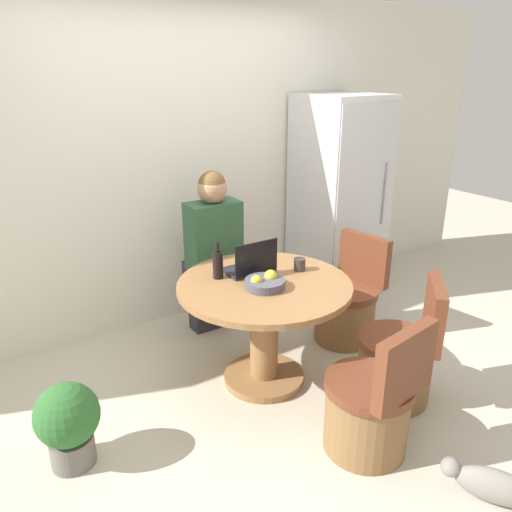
% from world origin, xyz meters
% --- Properties ---
extents(ground_plane, '(12.00, 12.00, 0.00)m').
position_xyz_m(ground_plane, '(0.00, 0.00, 0.00)').
color(ground_plane, beige).
extents(wall_back, '(7.00, 0.06, 2.60)m').
position_xyz_m(wall_back, '(0.00, 1.47, 1.30)').
color(wall_back, silver).
rests_on(wall_back, ground_plane).
extents(refrigerator, '(0.68, 0.70, 1.82)m').
position_xyz_m(refrigerator, '(1.41, 1.08, 0.91)').
color(refrigerator, silver).
rests_on(refrigerator, ground_plane).
extents(dining_table, '(1.13, 1.13, 0.74)m').
position_xyz_m(dining_table, '(0.02, 0.21, 0.51)').
color(dining_table, olive).
rests_on(dining_table, ground_plane).
extents(chair_near_right_corner, '(0.57, 0.57, 0.83)m').
position_xyz_m(chair_near_right_corner, '(0.63, -0.42, 0.27)').
color(chair_near_right_corner, brown).
rests_on(chair_near_right_corner, ground_plane).
extents(chair_near_camera, '(0.50, 0.51, 0.83)m').
position_xyz_m(chair_near_camera, '(0.14, -0.66, 0.27)').
color(chair_near_camera, brown).
rests_on(chair_near_camera, ground_plane).
extents(chair_right_side, '(0.51, 0.50, 0.83)m').
position_xyz_m(chair_right_side, '(0.89, 0.34, 0.27)').
color(chair_right_side, brown).
rests_on(chair_right_side, ground_plane).
extents(person_seated, '(0.40, 0.37, 1.33)m').
position_xyz_m(person_seated, '(0.05, 0.99, 0.74)').
color(person_seated, '#2D2D38').
rests_on(person_seated, ground_plane).
extents(laptop, '(0.32, 0.23, 0.24)m').
position_xyz_m(laptop, '(0.03, 0.39, 0.79)').
color(laptop, '#232328').
rests_on(laptop, dining_table).
extents(fruit_bowl, '(0.25, 0.25, 0.10)m').
position_xyz_m(fruit_bowl, '(-0.02, 0.14, 0.77)').
color(fruit_bowl, '#4C4C56').
rests_on(fruit_bowl, dining_table).
extents(coffee_cup, '(0.08, 0.08, 0.08)m').
position_xyz_m(coffee_cup, '(0.33, 0.25, 0.78)').
color(coffee_cup, '#383333').
rests_on(coffee_cup, dining_table).
extents(bottle, '(0.07, 0.07, 0.25)m').
position_xyz_m(bottle, '(-0.19, 0.44, 0.84)').
color(bottle, black).
rests_on(bottle, dining_table).
extents(cat, '(0.31, 0.46, 0.19)m').
position_xyz_m(cat, '(0.40, -1.26, 0.10)').
color(cat, gray).
rests_on(cat, ground_plane).
extents(potted_plant, '(0.34, 0.34, 0.49)m').
position_xyz_m(potted_plant, '(-1.29, 0.13, 0.27)').
color(potted_plant, slate).
rests_on(potted_plant, ground_plane).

